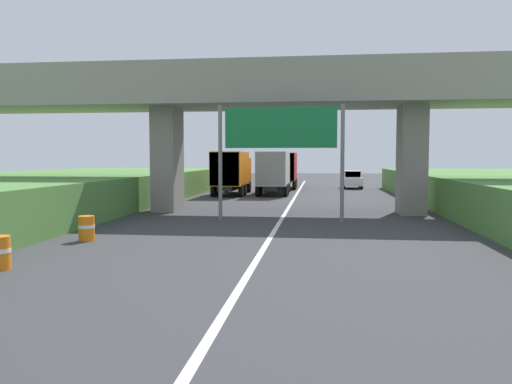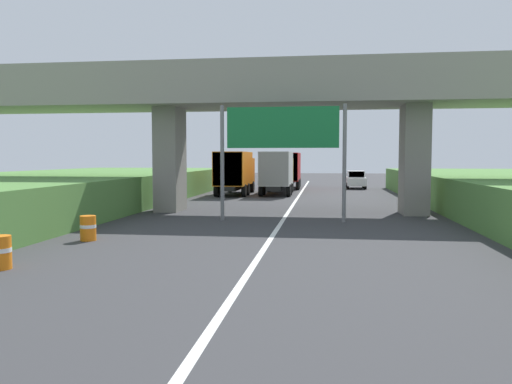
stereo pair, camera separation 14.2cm
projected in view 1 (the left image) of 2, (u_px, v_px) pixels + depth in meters
The scene contains 9 objects.
lane_centre_stripe at pixel (277, 227), 21.91m from camera, with size 0.20×86.96×0.01m, color white.
overpass_bridge at pixel (286, 102), 27.32m from camera, with size 40.00×4.80×7.93m.
overhead_highway_sign at pixel (280, 135), 23.54m from camera, with size 5.88×0.18×5.43m.
truck_yellow at pixel (274, 171), 41.00m from camera, with size 2.44×7.30×3.44m.
truck_red at pixel (284, 169), 49.10m from camera, with size 2.44×7.30×3.44m.
truck_orange at pixel (232, 171), 40.83m from camera, with size 2.44×7.30×3.44m.
car_white at pixel (352, 180), 49.17m from camera, with size 1.86×4.10×1.72m.
construction_barrel_2 at pixel (0, 253), 13.49m from camera, with size 0.57×0.57×0.90m.
construction_barrel_3 at pixel (87, 228), 18.18m from camera, with size 0.57×0.57×0.90m.
Camera 1 is at (1.78, 1.77, 2.98)m, focal length 35.64 mm.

